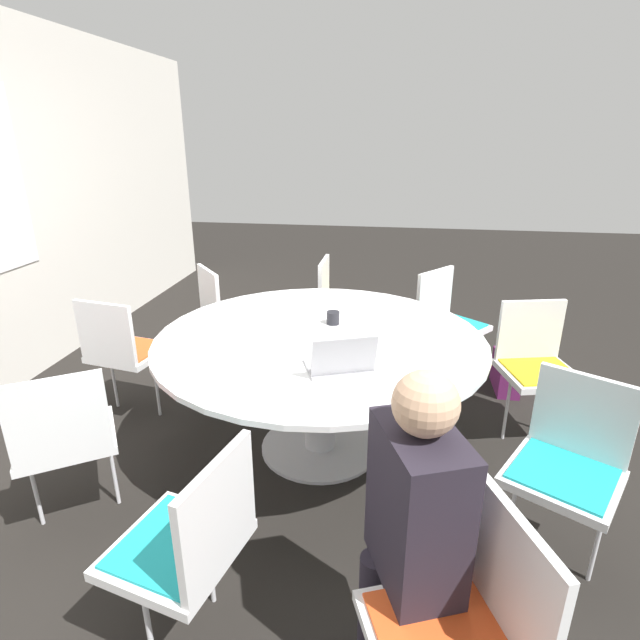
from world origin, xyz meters
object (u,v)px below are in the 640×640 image
at_px(chair_1, 569,457).
at_px(coffee_cup, 333,318).
at_px(chair_3, 447,317).
at_px(chair_5, 226,309).
at_px(chair_4, 339,300).
at_px(chair_7, 64,433).
at_px(chair_0, 466,622).
at_px(chair_8, 190,538).
at_px(chair_6, 122,346).
at_px(chair_2, 536,359).
at_px(laptop, 341,362).
at_px(person_0, 412,516).
at_px(handbag, 506,372).

relative_size(chair_1, coffee_cup, 11.00).
relative_size(chair_3, chair_5, 1.00).
relative_size(chair_4, chair_7, 1.00).
height_order(chair_0, chair_7, same).
bearing_deg(chair_1, chair_8, 56.66).
distance_m(chair_3, chair_6, 2.37).
distance_m(chair_2, chair_6, 2.68).
relative_size(chair_3, chair_4, 1.00).
distance_m(chair_6, chair_7, 1.03).
relative_size(chair_7, chair_8, 1.00).
distance_m(chair_5, laptop, 1.84).
bearing_deg(chair_7, chair_1, -29.66).
xyz_separation_m(person_0, handbag, (2.32, -0.79, -0.58)).
bearing_deg(chair_8, chair_6, 49.44).
xyz_separation_m(chair_1, chair_6, (0.82, 2.57, 0.00)).
bearing_deg(chair_0, chair_7, 46.84).
bearing_deg(laptop, person_0, 89.07).
xyz_separation_m(chair_4, laptop, (-1.81, -0.23, 0.28)).
xyz_separation_m(chair_5, coffee_cup, (-0.80, -0.98, 0.27)).
xyz_separation_m(chair_3, laptop, (-1.54, 0.65, 0.28)).
distance_m(chair_1, chair_3, 1.79).
bearing_deg(chair_3, chair_2, 74.46).
xyz_separation_m(chair_8, handbag, (2.33, -1.54, -0.39)).
distance_m(person_0, handbag, 2.51).
bearing_deg(chair_0, person_0, 19.09).
distance_m(chair_3, chair_8, 2.67).
xyz_separation_m(chair_3, chair_4, (0.27, 0.88, 0.00)).
distance_m(chair_4, coffee_cup, 1.20).
xyz_separation_m(chair_2, chair_7, (-1.21, 2.41, 0.00)).
distance_m(laptop, coffee_cup, 0.66).
bearing_deg(chair_7, person_0, -51.85).
distance_m(chair_8, laptop, 1.04).
xyz_separation_m(chair_6, chair_8, (-1.52, -1.11, 0.00)).
relative_size(chair_0, chair_8, 1.00).
relative_size(chair_3, chair_7, 1.00).
distance_m(chair_3, handbag, 0.62).
bearing_deg(chair_5, chair_2, 34.75).
xyz_separation_m(chair_3, handbag, (-0.12, -0.47, -0.39)).
relative_size(chair_4, chair_8, 1.00).
height_order(laptop, coffee_cup, laptop).
bearing_deg(chair_6, chair_0, -29.96).
bearing_deg(laptop, chair_3, -134.14).
xyz_separation_m(chair_0, person_0, (0.19, 0.16, 0.19)).
bearing_deg(chair_6, coffee_cup, 11.57).
bearing_deg(chair_0, chair_8, 57.46).
xyz_separation_m(chair_3, coffee_cup, (-0.89, 0.77, 0.27)).
xyz_separation_m(chair_6, laptop, (-0.61, -1.53, 0.28)).
height_order(chair_2, person_0, person_0).
distance_m(chair_4, chair_8, 2.73).
bearing_deg(chair_6, chair_3, 33.08).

